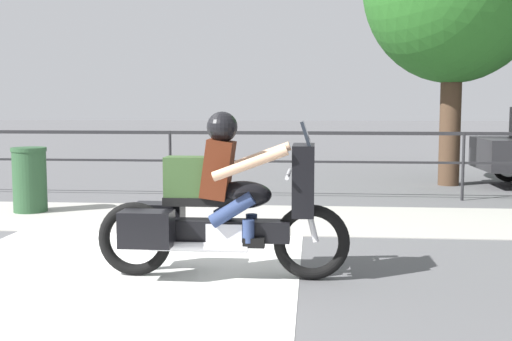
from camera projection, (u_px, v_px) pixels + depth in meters
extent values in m
plane|color=#565659|center=(42.00, 280.00, 6.04)|extent=(120.00, 120.00, 0.00)
cube|color=#A8A59E|center=(139.00, 217.00, 9.41)|extent=(44.00, 2.40, 0.01)
cube|color=silver|center=(94.00, 287.00, 5.79)|extent=(3.69, 6.00, 0.01)
cube|color=#232326|center=(170.00, 132.00, 11.37)|extent=(36.00, 0.04, 0.06)
cube|color=#232326|center=(170.00, 161.00, 11.42)|extent=(36.00, 0.03, 0.04)
cylinder|color=#232326|center=(170.00, 164.00, 11.43)|extent=(0.05, 0.05, 1.18)
cylinder|color=#232326|center=(463.00, 166.00, 10.97)|extent=(0.05, 0.05, 1.18)
torus|color=black|center=(312.00, 242.00, 6.01)|extent=(0.72, 0.11, 0.72)
torus|color=black|center=(135.00, 239.00, 6.16)|extent=(0.72, 0.11, 0.72)
cube|color=black|center=(222.00, 230.00, 6.07)|extent=(1.29, 0.22, 0.20)
cube|color=silver|center=(226.00, 235.00, 6.07)|extent=(0.34, 0.26, 0.26)
ellipsoid|color=black|center=(243.00, 195.00, 6.02)|extent=(0.54, 0.30, 0.26)
cube|color=black|center=(204.00, 200.00, 6.06)|extent=(0.74, 0.28, 0.08)
cube|color=black|center=(303.00, 179.00, 5.95)|extent=(0.20, 0.55, 0.65)
cube|color=#1E232B|center=(306.00, 134.00, 5.91)|extent=(0.10, 0.47, 0.24)
cylinder|color=silver|center=(288.00, 174.00, 5.96)|extent=(0.04, 0.70, 0.04)
cylinder|color=silver|center=(198.00, 247.00, 5.94)|extent=(0.93, 0.09, 0.09)
cube|color=black|center=(147.00, 229.00, 5.89)|extent=(0.48, 0.28, 0.33)
cube|color=black|center=(159.00, 220.00, 6.36)|extent=(0.48, 0.28, 0.33)
cylinder|color=silver|center=(309.00, 211.00, 5.98)|extent=(0.20, 0.06, 0.59)
cube|color=#4C1E0F|center=(218.00, 169.00, 6.01)|extent=(0.31, 0.36, 0.57)
sphere|color=tan|center=(222.00, 129.00, 5.97)|extent=(0.23, 0.23, 0.23)
sphere|color=black|center=(222.00, 127.00, 5.97)|extent=(0.29, 0.29, 0.29)
cylinder|color=navy|center=(232.00, 210.00, 5.89)|extent=(0.44, 0.13, 0.34)
cylinder|color=navy|center=(248.00, 231.00, 5.90)|extent=(0.11, 0.11, 0.21)
cube|color=black|center=(254.00, 243.00, 5.90)|extent=(0.20, 0.10, 0.09)
cylinder|color=navy|center=(236.00, 205.00, 6.19)|extent=(0.44, 0.13, 0.34)
cylinder|color=navy|center=(252.00, 225.00, 6.19)|extent=(0.11, 0.11, 0.21)
cube|color=black|center=(257.00, 236.00, 6.20)|extent=(0.20, 0.10, 0.09)
cylinder|color=tan|center=(250.00, 164.00, 5.68)|extent=(0.69, 0.09, 0.33)
cylinder|color=tan|center=(256.00, 158.00, 6.27)|extent=(0.69, 0.09, 0.33)
cube|color=#2D4723|center=(187.00, 177.00, 6.05)|extent=(0.40, 0.26, 0.38)
torus|color=black|center=(509.00, 165.00, 13.65)|extent=(0.70, 0.11, 0.70)
cylinder|color=#284C2D|center=(30.00, 182.00, 9.78)|extent=(0.50, 0.50, 0.94)
cylinder|color=#284C2D|center=(29.00, 149.00, 9.73)|extent=(0.53, 0.53, 0.06)
cylinder|color=#473323|center=(450.00, 122.00, 13.01)|extent=(0.42, 0.42, 2.57)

